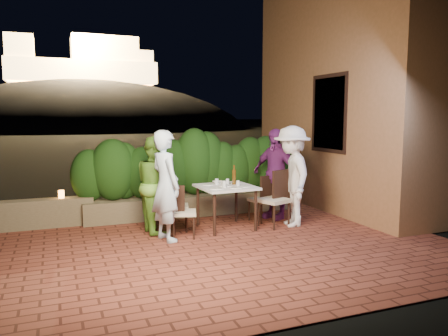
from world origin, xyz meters
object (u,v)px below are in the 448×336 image
chair_right_front (274,199)px  diner_purple (275,174)px  chair_left_back (176,205)px  dining_table (226,207)px  bowl (218,182)px  diner_blue (166,186)px  diner_white (292,176)px  parapet_lamp (61,194)px  beer_bottle (234,175)px  chair_right_back (261,199)px  chair_left_front (184,211)px  diner_green (156,184)px

chair_right_front → diner_purple: (0.31, 0.56, 0.36)m
chair_right_front → chair_left_back: bearing=-32.0°
dining_table → bowl: (-0.04, 0.29, 0.40)m
chair_right_front → diner_blue: (-1.98, -0.13, 0.37)m
chair_right_front → diner_white: diner_white is taller
bowl → chair_left_back: size_ratio=0.21×
chair_right_front → parapet_lamp: (-3.49, 1.42, 0.07)m
parapet_lamp → dining_table: bearing=-24.8°
diner_white → diner_purple: size_ratio=1.04×
chair_left_back → chair_right_front: chair_right_front is taller
beer_bottle → chair_right_back: (0.62, 0.17, -0.50)m
chair_left_front → diner_white: 2.06m
beer_bottle → diner_green: size_ratio=0.21×
chair_right_back → diner_purple: bearing=179.4°
beer_bottle → parapet_lamp: beer_bottle is taller
chair_left_front → diner_purple: size_ratio=0.49×
chair_right_front → diner_purple: size_ratio=0.58×
chair_left_back → diner_blue: 0.73m
chair_left_back → diner_white: diner_white is taller
diner_blue → diner_purple: bearing=-88.4°
diner_blue → diner_purple: size_ratio=1.01×
chair_right_back → diner_green: bearing=-16.9°
chair_right_back → parapet_lamp: (-3.48, 0.97, 0.15)m
diner_blue → diner_green: diner_blue is taller
diner_green → chair_left_back: bearing=-104.1°
chair_left_front → chair_left_back: (-0.00, 0.44, 0.01)m
dining_table → diner_purple: 1.29m
chair_left_back → chair_right_front: bearing=2.6°
chair_right_back → dining_table: bearing=0.4°
beer_bottle → diner_blue: diner_blue is taller
beer_bottle → diner_white: size_ratio=0.19×
diner_green → diner_purple: bearing=-90.5°
chair_left_front → parapet_lamp: chair_left_front is taller
bowl → chair_left_front: bearing=-145.0°
chair_left_front → diner_green: 0.72m
dining_table → chair_right_front: bearing=-13.2°
chair_left_back → chair_right_back: 1.66m
beer_bottle → diner_blue: bearing=-162.4°
chair_left_front → parapet_lamp: 2.36m
parapet_lamp → bowl: bearing=-19.7°
bowl → diner_purple: 1.19m
dining_table → chair_right_back: (0.81, 0.26, 0.04)m
diner_green → diner_blue: bearing=179.2°
chair_right_back → parapet_lamp: bearing=-33.2°
diner_green → diner_purple: size_ratio=0.94×
chair_right_front → diner_white: bearing=154.8°
beer_bottle → chair_left_front: 1.20m
dining_table → diner_blue: diner_blue is taller
chair_right_back → diner_purple: 0.56m
diner_green → diner_purple: (2.32, 0.13, 0.05)m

